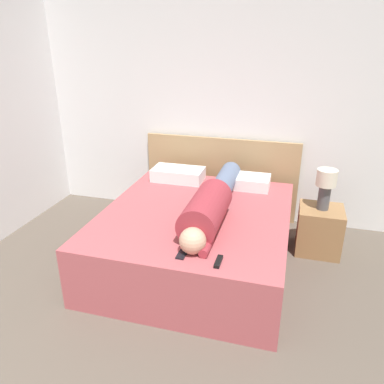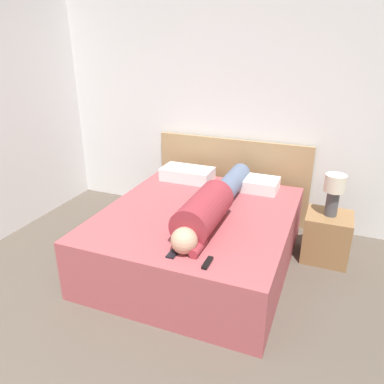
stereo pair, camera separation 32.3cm
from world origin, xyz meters
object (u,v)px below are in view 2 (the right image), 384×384
object	(u,v)px
person_lying	(212,204)
table_lamp	(334,190)
bed	(198,237)
tv_remote	(207,263)
cell_phone	(173,254)
pillow_second	(252,183)
pillow_near_headboard	(187,174)
nightstand	(327,237)

from	to	relation	value
person_lying	table_lamp	bearing A→B (deg)	32.02
bed	person_lying	size ratio (longest dim) A/B	1.12
tv_remote	cell_phone	bearing A→B (deg)	174.12
pillow_second	person_lying	bearing A→B (deg)	-102.16
pillow_second	tv_remote	xyz separation A→B (m)	(0.04, -1.52, -0.05)
bed	pillow_second	bearing A→B (deg)	65.30
bed	pillow_near_headboard	bearing A→B (deg)	119.12
table_lamp	cell_phone	bearing A→B (deg)	-128.97
person_lying	cell_phone	distance (m)	0.70
person_lying	cell_phone	size ratio (longest dim) A/B	13.15
nightstand	pillow_near_headboard	world-z (taller)	pillow_near_headboard
bed	cell_phone	distance (m)	0.81
table_lamp	person_lying	size ratio (longest dim) A/B	0.24
bed	tv_remote	bearing A→B (deg)	-64.39
nightstand	cell_phone	bearing A→B (deg)	-128.97
nightstand	cell_phone	world-z (taller)	cell_phone
bed	tv_remote	size ratio (longest dim) A/B	12.74
tv_remote	cell_phone	distance (m)	0.28
table_lamp	tv_remote	bearing A→B (deg)	-120.04
bed	pillow_second	xyz separation A→B (m)	(0.34, 0.73, 0.33)
person_lying	pillow_second	world-z (taller)	person_lying
bed	pillow_second	world-z (taller)	pillow_second
bed	table_lamp	xyz separation A→B (m)	(1.14, 0.54, 0.45)
bed	pillow_near_headboard	world-z (taller)	pillow_near_headboard
person_lying	tv_remote	world-z (taller)	person_lying
table_lamp	bed	bearing A→B (deg)	-154.72
person_lying	tv_remote	size ratio (longest dim) A/B	11.40
pillow_near_headboard	cell_phone	size ratio (longest dim) A/B	4.33
nightstand	tv_remote	bearing A→B (deg)	-120.04
bed	nightstand	xyz separation A→B (m)	(1.14, 0.54, -0.04)
person_lying	pillow_near_headboard	xyz separation A→B (m)	(-0.57, 0.80, -0.07)
tv_remote	cell_phone	xyz separation A→B (m)	(-0.28, 0.03, -0.01)
table_lamp	cell_phone	distance (m)	1.68
bed	cell_phone	bearing A→B (deg)	-82.89
bed	pillow_near_headboard	distance (m)	0.90
table_lamp	pillow_second	world-z (taller)	table_lamp
pillow_near_headboard	tv_remote	bearing A→B (deg)	-62.67
tv_remote	bed	bearing A→B (deg)	115.61
pillow_second	cell_phone	bearing A→B (deg)	-99.23
pillow_second	cell_phone	world-z (taller)	pillow_second
pillow_near_headboard	cell_phone	bearing A→B (deg)	-71.37
nightstand	table_lamp	world-z (taller)	table_lamp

